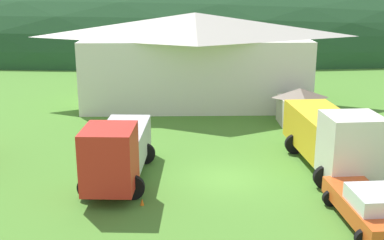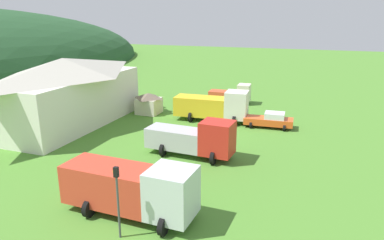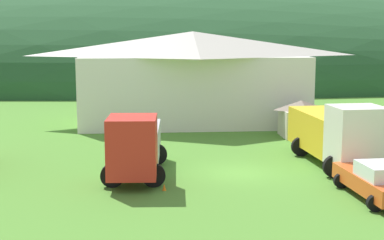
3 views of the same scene
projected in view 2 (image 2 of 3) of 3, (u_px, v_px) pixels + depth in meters
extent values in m
plane|color=#4C842D|center=(211.00, 137.00, 34.85)|extent=(200.00, 200.00, 0.00)
cube|color=white|center=(66.00, 100.00, 38.52)|extent=(16.99, 8.31, 5.30)
pyramid|color=#B7B2A3|center=(63.00, 67.00, 37.50)|extent=(18.35, 8.97, 1.86)
cube|color=beige|center=(149.00, 106.00, 43.11)|extent=(2.62, 2.56, 1.86)
pyramid|color=#6B5B4C|center=(149.00, 96.00, 42.76)|extent=(2.83, 2.77, 0.65)
cube|color=silver|center=(172.00, 193.00, 19.85)|extent=(2.60, 2.61, 2.81)
cube|color=black|center=(174.00, 183.00, 19.63)|extent=(1.42, 2.06, 0.90)
cube|color=red|center=(111.00, 184.00, 21.37)|extent=(2.71, 5.67, 2.37)
cylinder|color=black|center=(180.00, 206.00, 21.23)|extent=(1.10, 0.30, 1.10)
cylinder|color=black|center=(163.00, 226.00, 19.26)|extent=(1.10, 0.30, 1.10)
cylinder|color=black|center=(111.00, 191.00, 22.99)|extent=(1.10, 0.30, 1.10)
cylinder|color=black|center=(89.00, 208.00, 21.03)|extent=(1.10, 0.30, 1.10)
cube|color=red|center=(217.00, 138.00, 28.86)|extent=(2.35, 2.69, 2.74)
cube|color=black|center=(219.00, 131.00, 28.64)|extent=(1.30, 2.12, 0.88)
cube|color=#B2B2B7|center=(176.00, 138.00, 30.42)|extent=(2.47, 5.04, 1.68)
cylinder|color=black|center=(221.00, 150.00, 30.08)|extent=(1.10, 0.30, 1.10)
cylinder|color=black|center=(213.00, 158.00, 28.40)|extent=(1.10, 0.30, 1.10)
cylinder|color=black|center=(173.00, 143.00, 31.78)|extent=(1.10, 0.30, 1.10)
cylinder|color=black|center=(163.00, 150.00, 30.10)|extent=(1.10, 0.30, 1.10)
cube|color=silver|center=(237.00, 105.00, 38.99)|extent=(2.62, 2.48, 2.98)
cube|color=black|center=(238.00, 99.00, 38.77)|extent=(1.44, 1.95, 0.95)
cube|color=gold|center=(201.00, 106.00, 40.23)|extent=(2.82, 5.92, 2.10)
cylinder|color=black|center=(238.00, 115.00, 40.41)|extent=(1.10, 0.30, 1.10)
cylinder|color=black|center=(234.00, 121.00, 38.41)|extent=(1.10, 0.30, 1.10)
cylinder|color=black|center=(196.00, 112.00, 41.77)|extent=(1.10, 0.30, 1.10)
cylinder|color=black|center=(191.00, 117.00, 39.76)|extent=(1.10, 0.30, 1.10)
cube|color=beige|center=(244.00, 93.00, 47.53)|extent=(2.06, 1.67, 2.25)
cube|color=black|center=(245.00, 89.00, 47.37)|extent=(1.13, 1.32, 0.72)
cube|color=#DB512D|center=(224.00, 95.00, 48.49)|extent=(2.14, 3.97, 1.17)
cylinder|color=black|center=(245.00, 100.00, 48.62)|extent=(0.80, 0.30, 0.80)
cylinder|color=black|center=(242.00, 102.00, 47.07)|extent=(0.80, 0.30, 0.80)
cylinder|color=black|center=(221.00, 98.00, 49.61)|extent=(0.80, 0.30, 0.80)
cylinder|color=black|center=(218.00, 101.00, 48.06)|extent=(0.80, 0.30, 0.80)
cube|color=#E45620|center=(268.00, 121.00, 37.75)|extent=(2.13, 5.15, 0.70)
cube|color=silver|center=(275.00, 116.00, 37.39)|extent=(1.82, 2.11, 0.62)
cylinder|color=black|center=(285.00, 123.00, 38.11)|extent=(0.68, 0.24, 0.68)
cylinder|color=black|center=(284.00, 128.00, 36.63)|extent=(0.68, 0.24, 0.68)
cylinder|color=black|center=(253.00, 121.00, 39.07)|extent=(0.68, 0.24, 0.68)
cylinder|color=black|center=(251.00, 125.00, 37.59)|extent=(0.68, 0.24, 0.68)
cylinder|color=#4C4C51|center=(118.00, 208.00, 18.69)|extent=(0.12, 0.12, 3.54)
cube|color=black|center=(116.00, 172.00, 18.11)|extent=(0.20, 0.24, 0.55)
sphere|color=yellow|center=(114.00, 172.00, 18.15)|extent=(0.14, 0.14, 0.14)
cone|color=orange|center=(229.00, 155.00, 30.45)|extent=(0.36, 0.36, 0.61)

